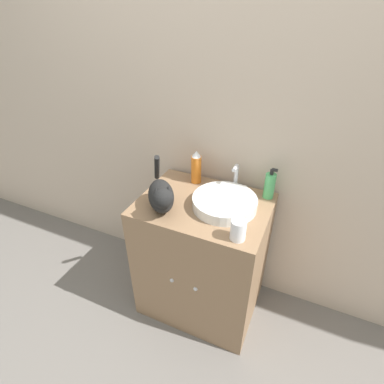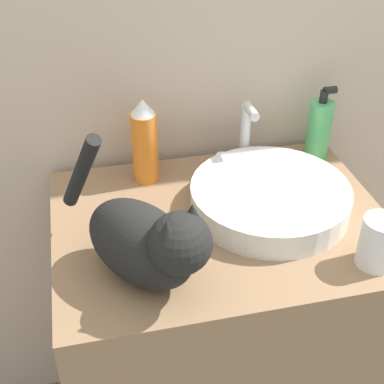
{
  "view_description": "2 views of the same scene",
  "coord_description": "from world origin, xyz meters",
  "px_view_note": "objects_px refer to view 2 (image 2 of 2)",
  "views": [
    {
      "loc": [
        0.49,
        -0.97,
        1.75
      ],
      "look_at": [
        -0.05,
        0.23,
        0.89
      ],
      "focal_mm": 28.0,
      "sensor_mm": 36.0,
      "label": 1
    },
    {
      "loc": [
        -0.26,
        -0.6,
        1.51
      ],
      "look_at": [
        -0.07,
        0.25,
        0.9
      ],
      "focal_mm": 50.0,
      "sensor_mm": 36.0,
      "label": 2
    }
  ],
  "objects_px": {
    "spray_bottle": "(145,142)",
    "cup": "(379,242)",
    "cat": "(147,241)",
    "soap_bottle": "(319,128)"
  },
  "relations": [
    {
      "from": "spray_bottle",
      "to": "cup",
      "type": "distance_m",
      "value": 0.55
    },
    {
      "from": "soap_bottle",
      "to": "cup",
      "type": "bearing_deg",
      "value": -97.76
    },
    {
      "from": "spray_bottle",
      "to": "soap_bottle",
      "type": "bearing_deg",
      "value": 1.55
    },
    {
      "from": "soap_bottle",
      "to": "cat",
      "type": "bearing_deg",
      "value": -144.1
    },
    {
      "from": "spray_bottle",
      "to": "cup",
      "type": "relative_size",
      "value": 1.98
    },
    {
      "from": "cat",
      "to": "soap_bottle",
      "type": "height_order",
      "value": "cat"
    },
    {
      "from": "cat",
      "to": "soap_bottle",
      "type": "relative_size",
      "value": 1.81
    },
    {
      "from": "soap_bottle",
      "to": "spray_bottle",
      "type": "bearing_deg",
      "value": -178.45
    },
    {
      "from": "soap_bottle",
      "to": "cup",
      "type": "height_order",
      "value": "soap_bottle"
    },
    {
      "from": "cat",
      "to": "cup",
      "type": "relative_size",
      "value": 3.26
    }
  ]
}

